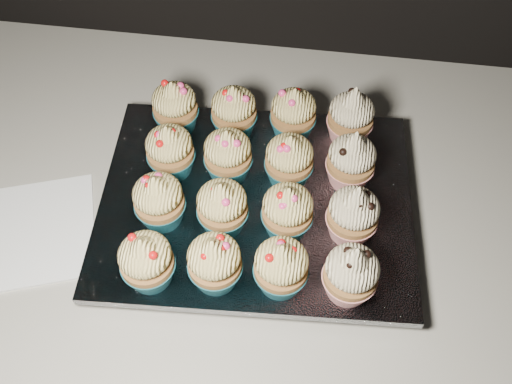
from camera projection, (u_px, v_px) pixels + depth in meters
cabinet at (170, 312)px, 1.18m from camera, size 2.40×0.60×0.86m
worktop at (131, 184)px, 0.82m from camera, size 2.44×0.64×0.04m
napkin at (32, 232)px, 0.74m from camera, size 0.20×0.20×0.00m
baking_tray at (256, 209)px, 0.76m from camera, size 0.39×0.30×0.02m
foil_lining at (256, 202)px, 0.74m from camera, size 0.42×0.34×0.01m
cupcake_0 at (147, 261)px, 0.64m from camera, size 0.06×0.06×0.08m
cupcake_1 at (215, 262)px, 0.64m from camera, size 0.06×0.06×0.08m
cupcake_2 at (281, 267)px, 0.64m from camera, size 0.06×0.06×0.08m
cupcake_3 at (351, 273)px, 0.63m from camera, size 0.06×0.06×0.10m
cupcake_4 at (159, 200)px, 0.69m from camera, size 0.06×0.06×0.08m
cupcake_5 at (222, 207)px, 0.68m from camera, size 0.06×0.06×0.08m
cupcake_6 at (287, 211)px, 0.68m from camera, size 0.06×0.06×0.08m
cupcake_7 at (353, 214)px, 0.68m from camera, size 0.06×0.06×0.10m
cupcake_8 at (170, 151)px, 0.73m from camera, size 0.06×0.06×0.08m
cupcake_9 at (228, 155)px, 0.73m from camera, size 0.06×0.06×0.08m
cupcake_10 at (289, 160)px, 0.73m from camera, size 0.06×0.06×0.08m
cupcake_11 at (351, 160)px, 0.72m from camera, size 0.06×0.06×0.10m
cupcake_12 at (175, 107)px, 0.78m from camera, size 0.06×0.06×0.08m
cupcake_13 at (234, 111)px, 0.77m from camera, size 0.06×0.06×0.08m
cupcake_14 at (293, 114)px, 0.77m from camera, size 0.06×0.06×0.08m
cupcake_15 at (351, 116)px, 0.77m from camera, size 0.06×0.06×0.10m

